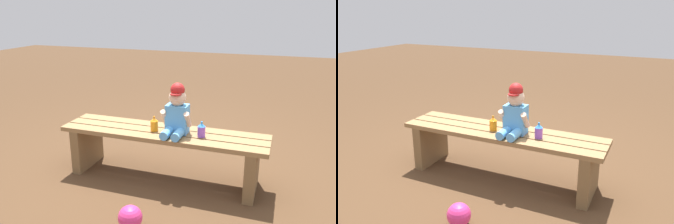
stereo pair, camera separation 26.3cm
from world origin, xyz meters
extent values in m
plane|color=#4C331E|center=(0.00, 0.00, 0.00)|extent=(16.00, 16.00, 0.00)
cube|color=olive|center=(0.00, -0.14, 0.40)|extent=(1.68, 0.12, 0.04)
cube|color=olive|center=(0.00, 0.00, 0.40)|extent=(1.68, 0.12, 0.04)
cube|color=olive|center=(0.00, 0.14, 0.40)|extent=(1.68, 0.12, 0.04)
cube|color=brown|center=(-0.72, 0.00, 0.19)|extent=(0.08, 0.39, 0.38)
cube|color=brown|center=(0.72, 0.00, 0.19)|extent=(0.08, 0.39, 0.38)
cube|color=#59A5E5|center=(0.12, 0.00, 0.53)|extent=(0.17, 0.12, 0.23)
sphere|color=beige|center=(0.12, 0.00, 0.71)|extent=(0.14, 0.14, 0.14)
cylinder|color=#B21E1E|center=(0.12, -0.04, 0.74)|extent=(0.09, 0.09, 0.01)
sphere|color=#B21E1E|center=(0.12, 0.00, 0.77)|extent=(0.11, 0.11, 0.11)
cylinder|color=#5DAEF0|center=(0.08, -0.12, 0.45)|extent=(0.07, 0.16, 0.07)
cylinder|color=#5DAEF0|center=(0.17, -0.12, 0.45)|extent=(0.07, 0.16, 0.07)
cylinder|color=beige|center=(0.03, -0.03, 0.55)|extent=(0.04, 0.12, 0.14)
cylinder|color=beige|center=(0.21, -0.03, 0.55)|extent=(0.04, 0.12, 0.14)
cylinder|color=orange|center=(-0.07, -0.02, 0.46)|extent=(0.06, 0.06, 0.08)
cone|color=orange|center=(-0.07, -0.02, 0.51)|extent=(0.06, 0.06, 0.03)
cylinder|color=orange|center=(-0.07, -0.02, 0.53)|extent=(0.01, 0.01, 0.02)
cylinder|color=#8C4CCC|center=(0.32, -0.02, 0.46)|extent=(0.06, 0.06, 0.08)
cone|color=#338CE5|center=(0.32, -0.02, 0.51)|extent=(0.06, 0.06, 0.03)
cylinder|color=#338CE5|center=(0.32, -0.02, 0.53)|extent=(0.01, 0.01, 0.02)
sphere|color=#E5337F|center=(0.04, -0.72, 0.08)|extent=(0.16, 0.16, 0.16)
camera|label=1|loc=(0.90, -2.42, 1.38)|focal=36.48mm
camera|label=2|loc=(1.14, -2.32, 1.38)|focal=36.48mm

